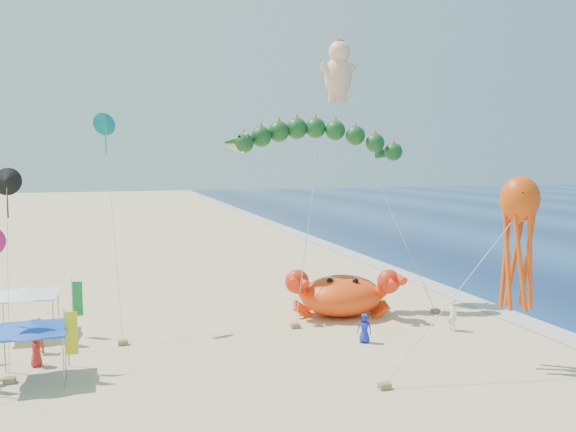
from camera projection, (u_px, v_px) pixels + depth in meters
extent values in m
plane|color=#D1B784|center=(334.00, 337.00, 30.56)|extent=(320.00, 320.00, 0.00)
plane|color=silver|center=(517.00, 318.00, 34.12)|extent=(320.00, 320.00, 0.00)
ellipsoid|color=#FF410D|center=(341.00, 295.00, 34.87)|extent=(6.20, 5.61, 2.47)
sphere|color=red|center=(305.00, 284.00, 32.95)|extent=(1.47, 1.47, 1.47)
sphere|color=black|center=(335.00, 282.00, 33.71)|extent=(0.38, 0.38, 0.38)
sphere|color=red|center=(389.00, 279.00, 34.59)|extent=(1.47, 1.47, 1.47)
sphere|color=black|center=(359.00, 280.00, 34.17)|extent=(0.38, 0.38, 0.38)
cone|color=#113F19|center=(236.00, 141.00, 34.26)|extent=(1.59, 1.17, 1.30)
cylinder|color=#B2B2B2|center=(307.00, 234.00, 34.04)|extent=(2.89, 4.11, 10.00)
cube|color=olive|center=(295.00, 326.00, 32.18)|extent=(0.50, 0.35, 0.25)
ellipsoid|color=#FFC19B|center=(338.00, 77.00, 38.28)|extent=(1.91, 1.57, 2.81)
sphere|color=#FFC19B|center=(339.00, 52.00, 37.95)|extent=(1.47, 1.47, 1.47)
ellipsoid|color=red|center=(339.00, 44.00, 37.99)|extent=(0.95, 0.95, 0.67)
cylinder|color=#B2B2B2|center=(385.00, 198.00, 36.88)|extent=(4.36, 5.99, 14.03)
cube|color=olive|center=(435.00, 311.00, 35.37)|extent=(0.50, 0.35, 0.25)
ellipsoid|color=#DA430B|center=(520.00, 199.00, 25.45)|extent=(1.83, 1.64, 2.10)
cylinder|color=#B2B2B2|center=(455.00, 295.00, 24.53)|extent=(7.00, 0.64, 7.10)
cube|color=olive|center=(384.00, 386.00, 23.56)|extent=(0.50, 0.35, 0.25)
cylinder|color=gray|center=(64.00, 363.00, 23.57)|extent=(0.06, 0.06, 2.20)
cylinder|color=gray|center=(5.00, 349.00, 25.33)|extent=(0.06, 0.06, 2.20)
cylinder|color=gray|center=(68.00, 343.00, 26.13)|extent=(0.06, 0.06, 2.20)
cube|color=#1544BA|center=(32.00, 330.00, 24.34)|extent=(2.93, 2.93, 0.08)
cone|color=#1544BA|center=(32.00, 324.00, 24.32)|extent=(3.23, 3.23, 0.45)
cylinder|color=gray|center=(53.00, 320.00, 29.82)|extent=(0.06, 0.06, 2.20)
cylinder|color=gray|center=(3.00, 311.00, 31.71)|extent=(0.06, 0.06, 2.20)
cylinder|color=gray|center=(58.00, 307.00, 32.57)|extent=(0.06, 0.06, 2.20)
cube|color=white|center=(27.00, 295.00, 30.65)|extent=(3.14, 3.14, 0.08)
cone|color=white|center=(26.00, 291.00, 30.63)|extent=(3.46, 3.46, 0.45)
cylinder|color=gray|center=(65.00, 345.00, 24.31)|extent=(0.05, 0.05, 3.20)
cube|color=#D0CD18|center=(72.00, 333.00, 24.34)|extent=(0.50, 0.04, 1.90)
cylinder|color=gray|center=(73.00, 308.00, 30.42)|extent=(0.05, 0.05, 3.20)
cube|color=#168933|center=(78.00, 299.00, 30.45)|extent=(0.50, 0.04, 1.90)
imported|color=#1D69AB|center=(70.00, 330.00, 29.06)|extent=(0.46, 0.64, 1.62)
imported|color=#1E27B1|center=(364.00, 328.00, 29.54)|extent=(0.90, 0.87, 1.56)
imported|color=white|center=(453.00, 315.00, 31.64)|extent=(0.51, 0.71, 1.82)
imported|color=orange|center=(40.00, 336.00, 27.90)|extent=(1.12, 0.65, 1.79)
imported|color=red|center=(36.00, 349.00, 26.14)|extent=(0.55, 0.82, 1.62)
cone|color=black|center=(6.00, 181.00, 25.69)|extent=(1.30, 0.51, 1.32)
cylinder|color=#B2B2B2|center=(11.00, 279.00, 24.75)|extent=(0.55, 3.04, 8.40)
cube|color=olive|center=(16.00, 384.00, 23.81)|extent=(0.50, 0.35, 0.25)
cone|color=#0B7C77|center=(105.00, 123.00, 31.46)|extent=(1.30, 0.51, 1.32)
cylinder|color=#B2B2B2|center=(113.00, 229.00, 30.67)|extent=(0.55, 3.04, 11.41)
cube|color=olive|center=(121.00, 339.00, 29.87)|extent=(0.50, 0.35, 0.25)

